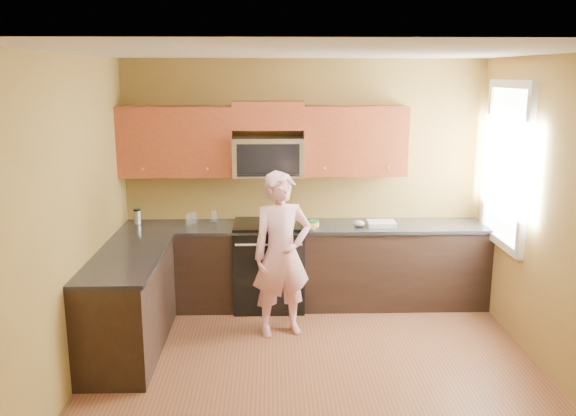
{
  "coord_description": "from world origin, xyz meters",
  "views": [
    {
      "loc": [
        -0.37,
        -4.69,
        2.55
      ],
      "look_at": [
        -0.2,
        1.3,
        1.2
      ],
      "focal_mm": 37.62,
      "sensor_mm": 36.0,
      "label": 1
    }
  ],
  "objects_px": {
    "stove": "(269,265)",
    "woman": "(282,254)",
    "microwave": "(268,176)",
    "frying_pan": "(271,229)",
    "travel_mug": "(138,224)",
    "butter_tub": "(314,227)"
  },
  "relations": [
    {
      "from": "stove",
      "to": "microwave",
      "type": "bearing_deg",
      "value": 90.0
    },
    {
      "from": "stove",
      "to": "travel_mug",
      "type": "bearing_deg",
      "value": 175.14
    },
    {
      "from": "stove",
      "to": "travel_mug",
      "type": "xyz_separation_m",
      "value": [
        -1.45,
        0.12,
        0.45
      ]
    },
    {
      "from": "travel_mug",
      "to": "woman",
      "type": "bearing_deg",
      "value": -28.38
    },
    {
      "from": "microwave",
      "to": "woman",
      "type": "relative_size",
      "value": 0.47
    },
    {
      "from": "frying_pan",
      "to": "butter_tub",
      "type": "distance_m",
      "value": 0.5
    },
    {
      "from": "woman",
      "to": "butter_tub",
      "type": "relative_size",
      "value": 14.14
    },
    {
      "from": "butter_tub",
      "to": "microwave",
      "type": "bearing_deg",
      "value": 159.81
    },
    {
      "from": "stove",
      "to": "woman",
      "type": "xyz_separation_m",
      "value": [
        0.13,
        -0.73,
        0.34
      ]
    },
    {
      "from": "microwave",
      "to": "butter_tub",
      "type": "bearing_deg",
      "value": -20.19
    },
    {
      "from": "woman",
      "to": "butter_tub",
      "type": "xyz_separation_m",
      "value": [
        0.36,
        0.67,
        0.1
      ]
    },
    {
      "from": "woman",
      "to": "frying_pan",
      "type": "relative_size",
      "value": 3.38
    },
    {
      "from": "butter_tub",
      "to": "frying_pan",
      "type": "bearing_deg",
      "value": -156.52
    },
    {
      "from": "microwave",
      "to": "woman",
      "type": "bearing_deg",
      "value": -81.43
    },
    {
      "from": "stove",
      "to": "woman",
      "type": "distance_m",
      "value": 0.81
    },
    {
      "from": "stove",
      "to": "travel_mug",
      "type": "height_order",
      "value": "travel_mug"
    },
    {
      "from": "butter_tub",
      "to": "woman",
      "type": "bearing_deg",
      "value": -118.14
    },
    {
      "from": "microwave",
      "to": "butter_tub",
      "type": "relative_size",
      "value": 6.59
    },
    {
      "from": "butter_tub",
      "to": "travel_mug",
      "type": "distance_m",
      "value": 1.94
    },
    {
      "from": "stove",
      "to": "frying_pan",
      "type": "height_order",
      "value": "frying_pan"
    },
    {
      "from": "microwave",
      "to": "frying_pan",
      "type": "height_order",
      "value": "microwave"
    },
    {
      "from": "travel_mug",
      "to": "frying_pan",
      "type": "bearing_deg",
      "value": -14.39
    }
  ]
}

